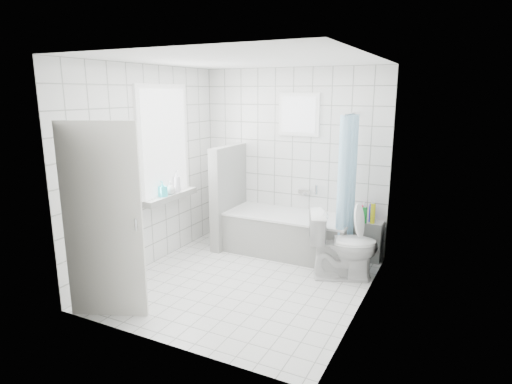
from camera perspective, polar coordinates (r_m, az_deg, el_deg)
The scene contains 19 objects.
ground at distance 5.34m, azimuth -1.52°, elevation -11.84°, with size 3.00×3.00×0.00m, color white.
ceiling at distance 4.85m, azimuth -1.72°, elevation 17.21°, with size 3.00×3.00×0.00m, color white.
wall_back at distance 6.28m, azimuth 4.85°, elevation 4.35°, with size 2.80×0.02×2.60m, color white.
wall_front at distance 3.71m, azimuth -12.56°, elevation -2.10°, with size 2.80×0.02×2.60m, color white.
wall_left at distance 5.72m, azimuth -14.12°, elevation 3.13°, with size 0.02×3.00×2.60m, color white.
wall_right at distance 4.46m, azimuth 14.46°, elevation 0.36°, with size 0.02×3.00×2.60m, color white.
window_left at distance 5.87m, azimuth -12.05°, elevation 6.46°, with size 0.01×0.90×1.40m, color white.
window_back at distance 6.13m, azimuth 5.69°, elevation 10.24°, with size 0.50×0.01×0.50m, color white.
window_sill at distance 5.98m, azimuth -11.37°, elevation -0.62°, with size 0.18×1.02×0.08m, color white.
door at distance 4.50m, azimuth -19.75°, elevation -3.85°, with size 0.04×0.80×2.00m, color silver.
bathtub at distance 6.13m, azimuth 4.41°, elevation -5.57°, with size 1.78×0.77×0.58m.
partition_wall at distance 6.37m, azimuth -3.67°, elevation -0.55°, with size 0.15×0.85×1.50m, color white.
tiled_ledge at distance 6.09m, azimuth 14.58°, elevation -6.27°, with size 0.40×0.24×0.55m, color white.
toilet at distance 5.40m, azimuth 11.55°, elevation -6.96°, with size 0.47×0.83×0.85m, color white.
curtain_rod at distance 5.54m, azimuth 12.74°, elevation 10.19°, with size 0.02×0.02×0.80m, color silver.
shower_curtain at distance 5.53m, azimuth 11.94°, elevation 0.80°, with size 0.14×0.48×1.78m, color #53B8F3, non-canonical shape.
tub_faucet at distance 6.25m, azimuth 6.51°, elevation 0.07°, with size 0.18×0.06×0.06m, color silver.
sill_bottles at distance 5.96m, azimuth -11.20°, elevation 0.92°, with size 0.15×0.45×0.30m.
ledge_bottles at distance 5.94m, azimuth 14.76°, elevation -2.80°, with size 0.20×0.18×0.27m.
Camera 1 is at (2.28, -4.27, 2.26)m, focal length 30.00 mm.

